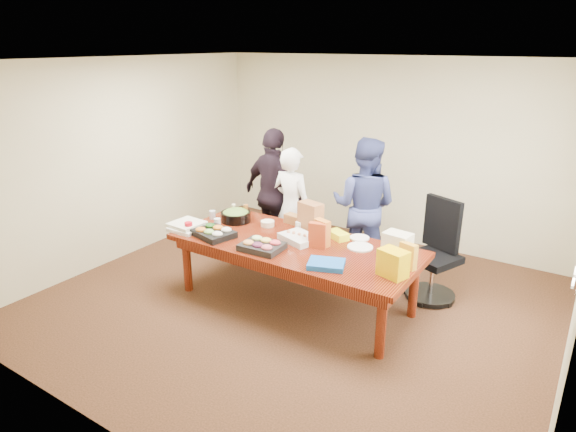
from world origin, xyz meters
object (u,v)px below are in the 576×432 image
Objects in this scene: office_chair at (434,254)px; sheet_cake at (299,238)px; person_right at (364,206)px; salad_bowl at (236,217)px; person_center at (292,208)px; conference_table at (295,273)px.

office_chair is 1.57m from sheet_cake.
sheet_cake is at bearing -123.16° from office_chair.
person_right reaches higher than salad_bowl.
person_center reaches higher than sheet_cake.
person_right reaches higher than office_chair.
person_center reaches higher than salad_bowl.
office_chair is 3.05× the size of salad_bowl.
conference_table is 2.47× the size of office_chair.
sheet_cake reaches higher than conference_table.
sheet_cake is at bearing 69.18° from person_right.
salad_bowl is at bearing 30.82° from person_right.
person_right reaches higher than person_center.
person_right is (0.27, 1.23, 0.51)m from conference_table.
person_center is 4.34× the size of salad_bowl.
sheet_cake is (-0.26, -1.16, -0.10)m from person_right.
office_chair is at bearing 156.82° from person_right.
office_chair is at bearing 18.40° from salad_bowl.
salad_bowl is (-1.00, 0.20, 0.44)m from conference_table.
person_center is at bearing 13.71° from person_right.
person_right is 1.63m from salad_bowl.
conference_table is at bearing -11.20° from salad_bowl.
conference_table is 1.15m from person_center.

